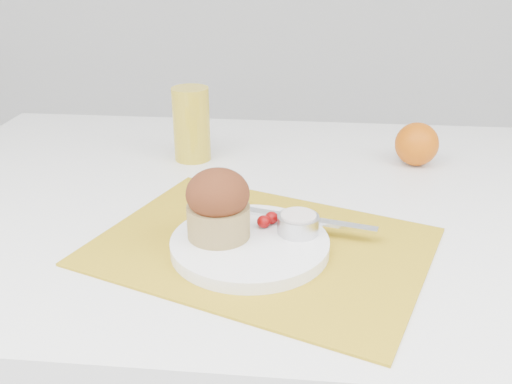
# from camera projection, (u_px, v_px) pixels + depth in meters

# --- Properties ---
(table) EXTENTS (1.20, 0.80, 0.75)m
(table) POSITION_uv_depth(u_px,v_px,m) (266.00, 381.00, 1.05)
(table) COLOR white
(table) RESTS_ON ground
(placemat) EXTENTS (0.50, 0.43, 0.00)m
(placemat) POSITION_uv_depth(u_px,v_px,m) (261.00, 246.00, 0.75)
(placemat) COLOR #BB951A
(placemat) RESTS_ON table
(plate) EXTENTS (0.22, 0.22, 0.02)m
(plate) POSITION_uv_depth(u_px,v_px,m) (250.00, 245.00, 0.73)
(plate) COLOR white
(plate) RESTS_ON placemat
(ramekin) EXTENTS (0.07, 0.07, 0.02)m
(ramekin) POSITION_uv_depth(u_px,v_px,m) (298.00, 224.00, 0.74)
(ramekin) COLOR #BCBDC1
(ramekin) RESTS_ON plate
(cream) EXTENTS (0.05, 0.05, 0.01)m
(cream) POSITION_uv_depth(u_px,v_px,m) (298.00, 216.00, 0.74)
(cream) COLOR silver
(cream) RESTS_ON ramekin
(raspberry_near) EXTENTS (0.02, 0.02, 0.02)m
(raspberry_near) POSITION_uv_depth(u_px,v_px,m) (264.00, 222.00, 0.75)
(raspberry_near) COLOR #5E0203
(raspberry_near) RESTS_ON plate
(raspberry_far) EXTENTS (0.02, 0.02, 0.02)m
(raspberry_far) POSITION_uv_depth(u_px,v_px,m) (272.00, 218.00, 0.77)
(raspberry_far) COLOR #5B0203
(raspberry_far) RESTS_ON plate
(butter_knife) EXTENTS (0.18, 0.06, 0.00)m
(butter_knife) POSITION_uv_depth(u_px,v_px,m) (310.00, 220.00, 0.77)
(butter_knife) COLOR silver
(butter_knife) RESTS_ON plate
(orange) EXTENTS (0.08, 0.08, 0.08)m
(orange) POSITION_uv_depth(u_px,v_px,m) (417.00, 144.00, 1.00)
(orange) COLOR #C45506
(orange) RESTS_ON table
(juice_glass) EXTENTS (0.07, 0.07, 0.13)m
(juice_glass) POSITION_uv_depth(u_px,v_px,m) (192.00, 124.00, 1.02)
(juice_glass) COLOR gold
(juice_glass) RESTS_ON table
(muffin) EXTENTS (0.10, 0.10, 0.09)m
(muffin) POSITION_uv_depth(u_px,v_px,m) (218.00, 205.00, 0.72)
(muffin) COLOR tan
(muffin) RESTS_ON plate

